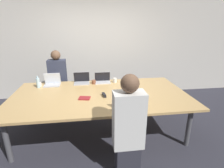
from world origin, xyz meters
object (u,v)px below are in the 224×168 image
Objects in this scene: person_near_midright at (128,129)px; cup_far_left at (40,84)px; laptop_far_midleft at (82,80)px; stapler at (104,95)px; laptop_far_center at (103,79)px; cup_near_midright at (143,102)px; person_far_left at (58,81)px; laptop_near_midright at (127,104)px; bottle_far_left at (38,83)px; laptop_far_left at (52,82)px; cup_far_midleft at (94,82)px; cup_far_center at (115,80)px.

person_near_midright is 16.48× the size of cup_far_left.
laptop_far_midleft is 0.90m from stapler.
laptop_far_center is 4.12× the size of cup_near_midright.
laptop_near_midright is at bearing -52.63° from person_far_left.
bottle_far_left is 0.73× the size of laptop_far_midleft.
laptop_far_left reaches higher than laptop_far_midleft.
laptop_near_midright is 1.29m from cup_far_midleft.
laptop_far_left is (-1.34, 1.25, 0.01)m from laptop_near_midright.
laptop_near_midright reaches higher than stapler.
person_far_left is at bearing 134.33° from cup_near_midright.
cup_far_center is at bearing 103.70° from cup_near_midright.
cup_far_left is (-1.58, 1.20, -0.02)m from laptop_near_midright.
cup_near_midright is at bearing -50.26° from laptop_far_midleft.
laptop_near_midright is 4.03× the size of cup_near_midright.
person_near_midright is at bearing -83.98° from laptop_far_center.
laptop_far_center reaches higher than cup_far_center.
laptop_far_left is 0.87m from cup_far_midleft.
cup_far_left is 0.99× the size of cup_far_midleft.
laptop_near_midright is 1.98m from cup_far_left.
laptop_near_midright is at bearing -37.09° from cup_far_left.
laptop_far_midleft is at bearing 162.49° from cup_far_midleft.
cup_far_left is at bearing 140.88° from stapler.
laptop_far_left is at bearing -43.02° from laptop_near_midright.
laptop_far_left is 3.80× the size of cup_far_left.
cup_far_center is at bearing 1.42° from cup_far_left.
cup_far_center is at bearing -4.32° from laptop_far_midleft.
person_near_midright reaches higher than cup_far_midleft.
stapler is at bearing -50.65° from person_far_left.
laptop_far_left is 0.62m from laptop_far_midleft.
cup_near_midright is 0.06× the size of person_far_left.
laptop_far_center is 1.02× the size of laptop_far_left.
laptop_far_center is at bearing -78.25° from laptop_near_midright.
laptop_far_center is 0.24× the size of person_near_midright.
cup_far_midleft is at bearing 123.49° from cup_near_midright.
laptop_far_midleft is at bearing 6.23° from cup_far_left.
person_far_left is 4.24× the size of laptop_far_midleft.
bottle_far_left is at bearing 143.82° from stapler.
bottle_far_left reaches higher than stapler.
cup_near_midright is 1.35m from cup_far_midleft.
laptop_far_left is at bearing 133.51° from stapler.
laptop_far_left reaches higher than cup_far_left.
person_far_left is (-1.21, 2.17, -0.01)m from person_near_midright.
laptop_near_midright is 1.35× the size of bottle_far_left.
laptop_near_midright is 1.00× the size of laptop_far_left.
person_far_left is (-1.02, 0.41, -0.13)m from laptop_far_center.
person_far_left is 5.80× the size of bottle_far_left.
laptop_near_midright is 0.50m from person_near_midright.
cup_far_center is 1.72m from person_near_midright.
cup_far_center is 1.19m from cup_near_midright.
cup_far_midleft reaches higher than cup_near_midright.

